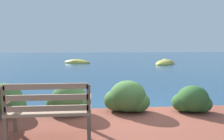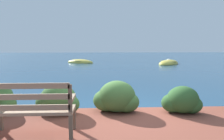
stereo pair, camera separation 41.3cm
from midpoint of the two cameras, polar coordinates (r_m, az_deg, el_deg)
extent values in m
plane|color=navy|center=(5.45, 3.81, -11.95)|extent=(80.00, 80.00, 0.00)
cube|color=brown|center=(4.35, -26.56, -11.76)|extent=(0.06, 0.06, 0.40)
cube|color=brown|center=(4.06, -8.88, -12.44)|extent=(0.06, 0.06, 0.40)
cube|color=brown|center=(3.99, -28.85, -13.58)|extent=(0.06, 0.06, 0.40)
cube|color=brown|center=(3.67, -9.37, -14.60)|extent=(0.06, 0.06, 0.40)
cube|color=gray|center=(3.90, -18.88, -10.08)|extent=(1.36, 0.48, 0.05)
cube|color=gray|center=(3.67, -19.75, -9.45)|extent=(1.29, 0.04, 0.09)
cube|color=gray|center=(3.63, -19.87, -6.79)|extent=(1.29, 0.04, 0.09)
cube|color=gray|center=(3.59, -19.98, -4.08)|extent=(1.29, 0.04, 0.09)
cube|color=brown|center=(3.86, -29.26, -6.93)|extent=(0.06, 0.04, 0.45)
cube|color=brown|center=(3.52, -9.52, -7.38)|extent=(0.06, 0.04, 0.45)
cube|color=gray|center=(4.05, -27.99, -6.87)|extent=(0.07, 0.43, 0.05)
cube|color=gray|center=(3.74, -9.24, -7.26)|extent=(0.07, 0.43, 0.05)
ellipsoid|color=#426B33|center=(5.41, -28.49, -6.71)|extent=(0.81, 0.73, 0.69)
ellipsoid|color=#426B33|center=(5.32, -26.57, -8.16)|extent=(0.57, 0.51, 0.45)
ellipsoid|color=#426B33|center=(4.94, -13.51, -7.42)|extent=(0.78, 0.71, 0.67)
ellipsoid|color=#426B33|center=(5.06, -15.82, -8.30)|extent=(0.59, 0.53, 0.47)
ellipsoid|color=#426B33|center=(4.91, -11.25, -8.88)|extent=(0.55, 0.49, 0.43)
ellipsoid|color=#426B33|center=(4.98, 1.74, -6.86)|extent=(0.84, 0.75, 0.71)
ellipsoid|color=#426B33|center=(5.05, -0.96, -7.90)|extent=(0.63, 0.56, 0.50)
ellipsoid|color=#426B33|center=(5.00, 4.20, -8.31)|extent=(0.58, 0.53, 0.46)
ellipsoid|color=#2D5628|center=(5.21, 18.22, -7.18)|extent=(0.71, 0.64, 0.60)
ellipsoid|color=#2D5628|center=(5.21, 15.95, -8.12)|extent=(0.53, 0.48, 0.43)
ellipsoid|color=#2D5628|center=(5.28, 20.13, -8.28)|extent=(0.50, 0.45, 0.39)
ellipsoid|color=#DBC64C|center=(19.64, 13.15, 1.69)|extent=(2.83, 3.11, 0.68)
torus|color=olive|center=(19.63, 13.16, 2.23)|extent=(1.82, 1.82, 0.07)
cube|color=#846647|center=(20.04, 13.60, 2.22)|extent=(0.89, 0.73, 0.04)
cube|color=#846647|center=(19.29, 12.78, 2.07)|extent=(0.89, 0.73, 0.04)
ellipsoid|color=#DBC64C|center=(20.38, -9.73, 1.93)|extent=(2.76, 2.02, 0.60)
torus|color=olive|center=(20.36, -9.74, 2.40)|extent=(1.39, 1.39, 0.07)
cube|color=#846647|center=(20.18, -8.79, 2.29)|extent=(0.46, 0.79, 0.04)
cube|color=#846647|center=(20.53, -10.51, 2.33)|extent=(0.46, 0.79, 0.04)
sphere|color=white|center=(22.06, 13.05, 2.31)|extent=(0.46, 0.46, 0.46)
torus|color=navy|center=(22.06, 13.05, 2.31)|extent=(0.50, 0.50, 0.05)
camera|label=1|loc=(0.21, -91.00, -0.12)|focal=35.00mm
camera|label=2|loc=(0.21, 89.00, 0.12)|focal=35.00mm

